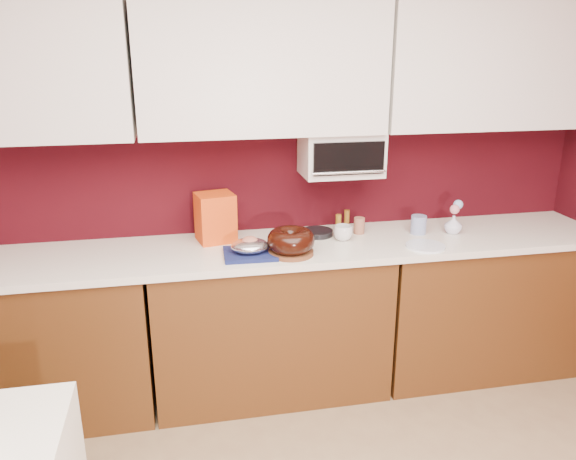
# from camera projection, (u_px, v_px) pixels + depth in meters

# --- Properties ---
(wall_back) EXTENTS (4.00, 0.02, 2.50)m
(wall_back) POSITION_uv_depth(u_px,v_px,m) (260.00, 173.00, 3.30)
(wall_back) COLOR #3A070E
(wall_back) RESTS_ON floor
(base_cabinet_left) EXTENTS (1.31, 0.58, 0.86)m
(base_cabinet_left) POSITION_uv_depth(u_px,v_px,m) (26.00, 344.00, 3.02)
(base_cabinet_left) COLOR #532E10
(base_cabinet_left) RESTS_ON floor
(base_cabinet_center) EXTENTS (1.31, 0.58, 0.86)m
(base_cabinet_center) POSITION_uv_depth(u_px,v_px,m) (270.00, 322.00, 3.27)
(base_cabinet_center) COLOR #532E10
(base_cabinet_center) RESTS_ON floor
(base_cabinet_right) EXTENTS (1.31, 0.58, 0.86)m
(base_cabinet_right) POSITION_uv_depth(u_px,v_px,m) (479.00, 302.00, 3.52)
(base_cabinet_right) COLOR #532E10
(base_cabinet_right) RESTS_ON floor
(countertop) EXTENTS (4.00, 0.62, 0.04)m
(countertop) POSITION_uv_depth(u_px,v_px,m) (269.00, 249.00, 3.13)
(countertop) COLOR white
(countertop) RESTS_ON base_cabinet_center
(upper_cabinet_center) EXTENTS (1.31, 0.33, 0.70)m
(upper_cabinet_center) POSITION_uv_depth(u_px,v_px,m) (262.00, 68.00, 2.96)
(upper_cabinet_center) COLOR white
(upper_cabinet_center) RESTS_ON wall_back
(upper_cabinet_right) EXTENTS (1.31, 0.33, 0.70)m
(upper_cabinet_right) POSITION_uv_depth(u_px,v_px,m) (493.00, 66.00, 3.21)
(upper_cabinet_right) COLOR white
(upper_cabinet_right) RESTS_ON wall_back
(toaster_oven) EXTENTS (0.45, 0.30, 0.25)m
(toaster_oven) POSITION_uv_depth(u_px,v_px,m) (341.00, 153.00, 3.21)
(toaster_oven) COLOR white
(toaster_oven) RESTS_ON upper_cabinet_center
(toaster_oven_door) EXTENTS (0.40, 0.02, 0.18)m
(toaster_oven_door) POSITION_uv_depth(u_px,v_px,m) (349.00, 158.00, 3.06)
(toaster_oven_door) COLOR black
(toaster_oven_door) RESTS_ON toaster_oven
(toaster_oven_handle) EXTENTS (0.42, 0.02, 0.02)m
(toaster_oven_handle) POSITION_uv_depth(u_px,v_px,m) (349.00, 172.00, 3.07)
(toaster_oven_handle) COLOR silver
(toaster_oven_handle) RESTS_ON toaster_oven
(cake_base) EXTENTS (0.26, 0.26, 0.02)m
(cake_base) POSITION_uv_depth(u_px,v_px,m) (291.00, 252.00, 2.99)
(cake_base) COLOR brown
(cake_base) RESTS_ON countertop
(bundt_cake) EXTENTS (0.30, 0.30, 0.10)m
(bundt_cake) POSITION_uv_depth(u_px,v_px,m) (291.00, 240.00, 2.97)
(bundt_cake) COLOR black
(bundt_cake) RESTS_ON cake_base
(navy_towel) EXTENTS (0.29, 0.24, 0.02)m
(navy_towel) POSITION_uv_depth(u_px,v_px,m) (250.00, 254.00, 2.98)
(navy_towel) COLOR #151D50
(navy_towel) RESTS_ON countertop
(foil_ham_nest) EXTENTS (0.25, 0.23, 0.07)m
(foil_ham_nest) POSITION_uv_depth(u_px,v_px,m) (250.00, 246.00, 2.96)
(foil_ham_nest) COLOR white
(foil_ham_nest) RESTS_ON navy_towel
(roasted_ham) EXTENTS (0.11, 0.10, 0.06)m
(roasted_ham) POSITION_uv_depth(u_px,v_px,m) (250.00, 241.00, 2.95)
(roasted_ham) COLOR #C16E58
(roasted_ham) RESTS_ON foil_ham_nest
(pandoro_box) EXTENTS (0.24, 0.22, 0.28)m
(pandoro_box) POSITION_uv_depth(u_px,v_px,m) (215.00, 217.00, 3.17)
(pandoro_box) COLOR red
(pandoro_box) RESTS_ON countertop
(dark_pan) EXTENTS (0.22, 0.22, 0.03)m
(dark_pan) POSITION_uv_depth(u_px,v_px,m) (317.00, 233.00, 3.30)
(dark_pan) COLOR black
(dark_pan) RESTS_ON countertop
(coffee_mug) EXTENTS (0.11, 0.11, 0.10)m
(coffee_mug) POSITION_uv_depth(u_px,v_px,m) (343.00, 231.00, 3.20)
(coffee_mug) COLOR silver
(coffee_mug) RESTS_ON countertop
(blue_jar) EXTENTS (0.12, 0.12, 0.11)m
(blue_jar) POSITION_uv_depth(u_px,v_px,m) (419.00, 225.00, 3.32)
(blue_jar) COLOR navy
(blue_jar) RESTS_ON countertop
(flower_vase) EXTENTS (0.09, 0.09, 0.12)m
(flower_vase) POSITION_uv_depth(u_px,v_px,m) (453.00, 223.00, 3.32)
(flower_vase) COLOR silver
(flower_vase) RESTS_ON countertop
(flower_pink) EXTENTS (0.06, 0.06, 0.06)m
(flower_pink) POSITION_uv_depth(u_px,v_px,m) (455.00, 209.00, 3.29)
(flower_pink) COLOR #D67C84
(flower_pink) RESTS_ON flower_vase
(flower_blue) EXTENTS (0.06, 0.06, 0.06)m
(flower_blue) POSITION_uv_depth(u_px,v_px,m) (458.00, 205.00, 3.31)
(flower_blue) COLOR #8BB1DF
(flower_blue) RESTS_ON flower_vase
(china_plate) EXTENTS (0.27, 0.27, 0.01)m
(china_plate) POSITION_uv_depth(u_px,v_px,m) (425.00, 246.00, 3.10)
(china_plate) COLOR white
(china_plate) RESTS_ON countertop
(amber_bottle) EXTENTS (0.04, 0.04, 0.10)m
(amber_bottle) POSITION_uv_depth(u_px,v_px,m) (338.00, 223.00, 3.36)
(amber_bottle) COLOR olive
(amber_bottle) RESTS_ON countertop
(paper_cup) EXTENTS (0.08, 0.08, 0.10)m
(paper_cup) POSITION_uv_depth(u_px,v_px,m) (359.00, 226.00, 3.32)
(paper_cup) COLOR #8E5740
(paper_cup) RESTS_ON countertop
(amber_bottle_tall) EXTENTS (0.04, 0.04, 0.11)m
(amber_bottle_tall) POSITION_uv_depth(u_px,v_px,m) (347.00, 219.00, 3.41)
(amber_bottle_tall) COLOR brown
(amber_bottle_tall) RESTS_ON countertop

